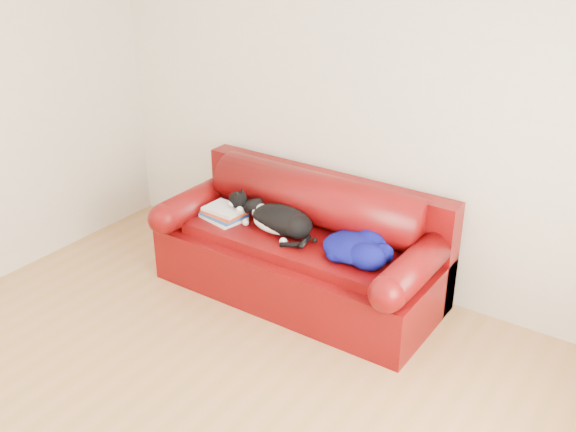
% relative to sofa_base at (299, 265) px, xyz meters
% --- Properties ---
extents(ground, '(4.50, 4.50, 0.00)m').
position_rel_sofa_base_xyz_m(ground, '(0.18, -1.49, -0.24)').
color(ground, olive).
rests_on(ground, ground).
extents(room_shell, '(4.52, 4.02, 2.61)m').
position_rel_sofa_base_xyz_m(room_shell, '(0.30, -1.48, 1.43)').
color(room_shell, beige).
rests_on(room_shell, ground).
extents(sofa_base, '(2.10, 0.90, 0.50)m').
position_rel_sofa_base_xyz_m(sofa_base, '(0.00, 0.00, 0.00)').
color(sofa_base, '#400206').
rests_on(sofa_base, ground).
extents(sofa_back, '(2.10, 1.01, 0.88)m').
position_rel_sofa_base_xyz_m(sofa_back, '(0.00, 0.24, 0.30)').
color(sofa_back, '#400206').
rests_on(sofa_back, ground).
extents(book_stack, '(0.36, 0.30, 0.10)m').
position_rel_sofa_base_xyz_m(book_stack, '(-0.61, -0.11, 0.31)').
color(book_stack, silver).
rests_on(book_stack, sofa_base).
extents(cat, '(0.69, 0.37, 0.26)m').
position_rel_sofa_base_xyz_m(cat, '(-0.12, -0.06, 0.36)').
color(cat, black).
rests_on(cat, sofa_base).
extents(blanket, '(0.54, 0.49, 0.17)m').
position_rel_sofa_base_xyz_m(blanket, '(0.51, -0.06, 0.33)').
color(blanket, '#07024B').
rests_on(blanket, sofa_base).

